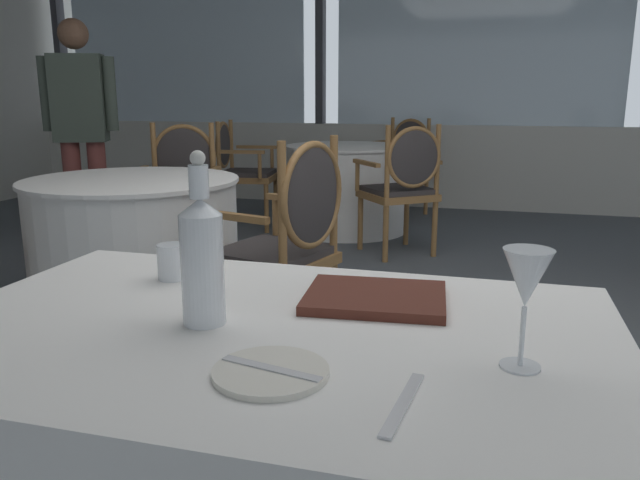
{
  "coord_description": "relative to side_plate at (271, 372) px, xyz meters",
  "views": [
    {
      "loc": [
        0.22,
        -2.28,
        1.15
      ],
      "look_at": [
        -0.11,
        -1.12,
        0.87
      ],
      "focal_mm": 34.8,
      "sensor_mm": 36.0,
      "label": 1
    }
  ],
  "objects": [
    {
      "name": "ground_plane",
      "position": [
        0.09,
        1.46,
        -0.74
      ],
      "size": [
        14.73,
        14.73,
        0.0
      ],
      "primitive_type": "plane",
      "color": "#4C5156"
    },
    {
      "name": "window_wall_far",
      "position": [
        0.09,
        5.71,
        0.33
      ],
      "size": [
        10.15,
        0.14,
        2.66
      ],
      "color": "beige",
      "rests_on": "ground_plane"
    },
    {
      "name": "side_plate",
      "position": [
        0.0,
        0.0,
        0.0
      ],
      "size": [
        0.18,
        0.18,
        0.01
      ],
      "primitive_type": "cylinder",
      "color": "silver",
      "rests_on": "foreground_table"
    },
    {
      "name": "butter_knife",
      "position": [
        0.0,
        0.0,
        0.01
      ],
      "size": [
        0.17,
        0.05,
        0.0
      ],
      "primitive_type": "cube",
      "rotation": [
        0.0,
        0.0,
        -0.22
      ],
      "color": "silver",
      "rests_on": "foreground_table"
    },
    {
      "name": "dinner_fork",
      "position": [
        0.21,
        -0.04,
        -0.0
      ],
      "size": [
        0.04,
        0.19,
        0.0
      ],
      "primitive_type": "cube",
      "rotation": [
        0.0,
        0.0,
        1.47
      ],
      "color": "silver",
      "rests_on": "foreground_table"
    },
    {
      "name": "water_bottle",
      "position": [
        -0.2,
        0.18,
        0.12
      ],
      "size": [
        0.08,
        0.08,
        0.32
      ],
      "color": "white",
      "rests_on": "foreground_table"
    },
    {
      "name": "wine_glass",
      "position": [
        0.37,
        0.13,
        0.14
      ],
      "size": [
        0.08,
        0.08,
        0.19
      ],
      "color": "white",
      "rests_on": "foreground_table"
    },
    {
      "name": "water_tumbler",
      "position": [
        -0.39,
        0.42,
        0.04
      ],
      "size": [
        0.07,
        0.07,
        0.08
      ],
      "primitive_type": "cylinder",
      "color": "white",
      "rests_on": "foreground_table"
    },
    {
      "name": "menu_book",
      "position": [
        0.09,
        0.38,
        0.01
      ],
      "size": [
        0.3,
        0.25,
        0.02
      ],
      "primitive_type": "cube",
      "rotation": [
        0.0,
        0.0,
        0.09
      ],
      "color": "#512319",
      "rests_on": "foreground_table"
    },
    {
      "name": "background_table_1",
      "position": [
        -0.88,
        4.33,
        -0.37
      ],
      "size": [
        1.06,
        1.06,
        0.73
      ],
      "color": "white",
      "rests_on": "ground_plane"
    },
    {
      "name": "dining_chair_1_0",
      "position": [
        -1.83,
        4.2,
        -0.18
      ],
      "size": [
        0.53,
        0.58,
        0.93
      ],
      "rotation": [
        0.0,
        0.0,
        6.42
      ],
      "color": "olive",
      "rests_on": "ground_plane"
    },
    {
      "name": "dining_chair_1_1",
      "position": [
        -0.29,
        3.58,
        -0.18
      ],
      "size": [
        0.66,
        0.65,
        0.95
      ],
      "rotation": [
        0.0,
        0.0,
        8.52
      ],
      "color": "olive",
      "rests_on": "ground_plane"
    },
    {
      "name": "dining_chair_1_2",
      "position": [
        -0.53,
        5.22,
        -0.18
      ],
      "size": [
        0.63,
        0.6,
        0.93
      ],
      "rotation": [
        0.0,
        0.0,
        10.61
      ],
      "color": "olive",
      "rests_on": "ground_plane"
    },
    {
      "name": "background_table_2",
      "position": [
        -1.47,
        1.96,
        -0.37
      ],
      "size": [
        1.09,
        1.09,
        0.73
      ],
      "color": "white",
      "rests_on": "ground_plane"
    },
    {
      "name": "dining_chair_2_0",
      "position": [
        -0.53,
        1.68,
        -0.18
      ],
      "size": [
        0.57,
        0.62,
        0.98
      ],
      "rotation": [
        0.0,
        0.0,
        9.14
      ],
      "color": "olive",
      "rests_on": "ground_plane"
    },
    {
      "name": "dining_chair_2_1",
      "position": [
        -1.7,
        2.91,
        -0.18
      ],
      "size": [
        0.61,
        0.56,
        0.97
      ],
      "rotation": [
        0.0,
        0.0,
        11.23
      ],
      "color": "olive",
      "rests_on": "ground_plane"
    },
    {
      "name": "diner_person_0",
      "position": [
        -2.58,
        3.11,
        0.22
      ],
      "size": [
        0.5,
        0.32,
        1.67
      ],
      "rotation": [
        0.0,
        0.0,
        5.11
      ],
      "color": "brown",
      "rests_on": "ground_plane"
    }
  ]
}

